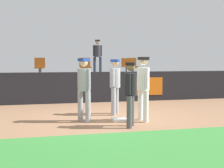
% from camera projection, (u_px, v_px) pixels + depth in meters
% --- Properties ---
extents(ground_plane, '(60.00, 60.00, 0.00)m').
position_uv_depth(ground_plane, '(112.00, 120.00, 8.42)').
color(ground_plane, '#936B4C').
extents(grass_foreground_strip, '(18.00, 2.80, 0.01)m').
position_uv_depth(grass_foreground_strip, '(143.00, 150.00, 5.61)').
color(grass_foreground_strip, '#388438').
rests_on(grass_foreground_strip, ground_plane).
extents(first_base, '(0.40, 0.40, 0.08)m').
position_uv_depth(first_base, '(119.00, 120.00, 8.27)').
color(first_base, white).
rests_on(first_base, ground_plane).
extents(player_fielder_home, '(0.40, 0.59, 1.86)m').
position_uv_depth(player_fielder_home, '(143.00, 84.00, 8.19)').
color(player_fielder_home, white).
rests_on(player_fielder_home, ground_plane).
extents(player_runner_visitor, '(0.47, 0.47, 1.79)m').
position_uv_depth(player_runner_visitor, '(115.00, 83.00, 9.22)').
color(player_runner_visitor, '#9EA3AD').
rests_on(player_runner_visitor, ground_plane).
extents(player_coach_visitor, '(0.48, 0.48, 1.82)m').
position_uv_depth(player_coach_visitor, '(84.00, 85.00, 8.12)').
color(player_coach_visitor, '#9EA3AD').
rests_on(player_coach_visitor, ground_plane).
extents(player_umpire, '(0.44, 0.44, 1.71)m').
position_uv_depth(player_umpire, '(131.00, 90.00, 7.45)').
color(player_umpire, '#4C4C51').
rests_on(player_umpire, ground_plane).
extents(field_wall, '(18.00, 0.26, 1.28)m').
position_uv_depth(field_wall, '(93.00, 87.00, 11.98)').
color(field_wall, black).
rests_on(field_wall, ground_plane).
extents(bleacher_platform, '(18.00, 4.80, 1.04)m').
position_uv_depth(bleacher_platform, '(86.00, 85.00, 14.48)').
color(bleacher_platform, '#59595E').
rests_on(bleacher_platform, ground_plane).
extents(seat_back_right, '(0.45, 0.44, 0.84)m').
position_uv_depth(seat_back_right, '(126.00, 65.00, 15.55)').
color(seat_back_right, '#4C4C51').
rests_on(seat_back_right, bleacher_platform).
extents(seat_front_right, '(0.45, 0.44, 0.84)m').
position_uv_depth(seat_front_right, '(132.00, 65.00, 13.76)').
color(seat_front_right, '#4C4C51').
rests_on(seat_front_right, bleacher_platform).
extents(seat_back_left, '(0.45, 0.44, 0.84)m').
position_uv_depth(seat_back_left, '(41.00, 65.00, 14.58)').
color(seat_back_left, '#4C4C51').
rests_on(seat_back_left, bleacher_platform).
extents(seat_front_left, '(0.44, 0.44, 0.84)m').
position_uv_depth(seat_front_left, '(39.00, 66.00, 12.83)').
color(seat_front_left, '#4C4C51').
rests_on(seat_front_left, bleacher_platform).
extents(seat_back_center, '(0.45, 0.44, 0.84)m').
position_uv_depth(seat_back_center, '(84.00, 65.00, 15.05)').
color(seat_back_center, '#4C4C51').
rests_on(seat_back_center, bleacher_platform).
extents(seat_front_center, '(0.47, 0.44, 0.84)m').
position_uv_depth(seat_front_center, '(85.00, 66.00, 13.27)').
color(seat_front_center, '#4C4C51').
rests_on(seat_front_center, bleacher_platform).
extents(spectator_hooded, '(0.52, 0.37, 1.86)m').
position_uv_depth(spectator_hooded, '(98.00, 54.00, 15.94)').
color(spectator_hooded, '#33384C').
rests_on(spectator_hooded, bleacher_platform).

